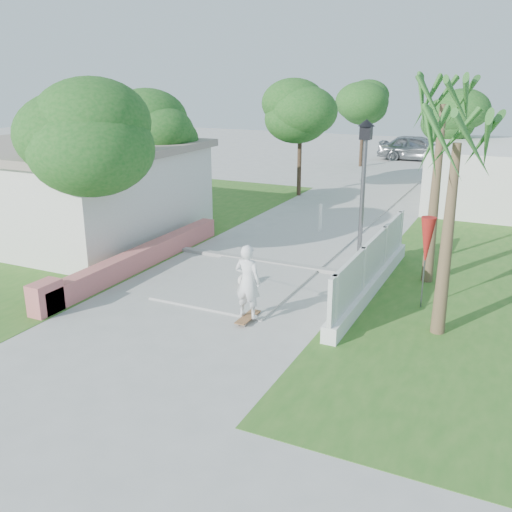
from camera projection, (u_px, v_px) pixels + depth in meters
The scene contains 21 objects.
ground at pixel (155, 343), 12.27m from camera, with size 90.00×90.00×0.00m, color #B7B7B2.
path_strip at pixel (381, 186), 29.43m from camera, with size 3.20×36.00×0.06m, color #B7B7B2.
curb at pixel (270, 262), 17.40m from camera, with size 6.50×0.25×0.10m, color #999993.
grass_left at pixel (126, 224), 22.02m from camera, with size 8.00×20.00×0.01m, color #306720.
pink_wall at pixel (132, 262), 16.58m from camera, with size 0.45×8.20×0.80m.
house_left at pixel (65, 189), 20.22m from camera, with size 8.40×7.40×3.23m.
lattice_fence at pixel (372, 272), 15.00m from camera, with size 0.35×7.00×1.50m.
building_right at pixel (508, 176), 24.85m from camera, with size 6.00×8.00×2.60m, color silver.
street_lamp at pixel (362, 197), 15.05m from camera, with size 0.44×0.44×4.44m.
bollard at pixel (320, 217), 20.59m from camera, with size 0.14×0.14×1.09m.
patio_umbrella at pixel (427, 242), 13.64m from camera, with size 0.36×0.36×2.30m.
tree_left_near at pixel (75, 140), 15.51m from camera, with size 3.60×3.60×5.28m.
tree_left_mid at pixel (161, 132), 20.74m from camera, with size 3.20×3.20×4.85m.
tree_path_left at pixel (301, 113), 26.05m from camera, with size 3.40×3.40×5.23m.
tree_path_right at pixel (453, 119), 27.03m from camera, with size 3.00×3.00×4.79m.
tree_path_far at pixel (364, 103), 34.56m from camera, with size 3.20×3.20×5.17m.
palm_far at pixel (442, 117), 14.59m from camera, with size 1.80×1.80×5.30m.
palm_near at pixel (456, 155), 11.58m from camera, with size 1.80×1.80×4.70m.
skateboarder at pixel (244, 274), 14.06m from camera, with size 1.40×2.61×1.86m.
dog at pixel (244, 279), 15.43m from camera, with size 0.34×0.65×0.45m.
parked_car at pixel (417, 148), 37.65m from camera, with size 2.04×5.06×1.72m, color #9EA1A6.
Camera 1 is at (6.77, -9.07, 5.53)m, focal length 40.00 mm.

